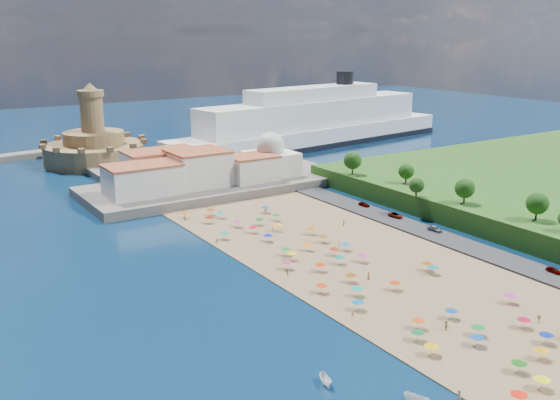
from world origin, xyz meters
TOP-DOWN VIEW (x-y plane):
  - ground at (0.00, 0.00)m, footprint 700.00×700.00m
  - terrace at (10.00, 73.00)m, footprint 90.00×36.00m
  - jetty at (-12.00, 108.00)m, footprint 18.00×70.00m
  - waterfront_buildings at (-3.05, 73.64)m, footprint 57.00×29.00m
  - domed_building at (30.00, 71.00)m, footprint 16.00×16.00m
  - fortress at (-12.00, 138.00)m, footprint 40.00×40.00m
  - cruise_ship at (85.94, 122.68)m, footprint 154.66×41.93m
  - beach_parasols at (-1.65, -11.24)m, footprint 31.85×116.24m
  - beachgoers at (-2.08, -0.98)m, footprint 39.32×104.74m
  - moored_boats at (-28.06, -50.42)m, footprint 10.44×15.46m
  - parked_cars at (36.00, 4.02)m, footprint 2.58×67.63m
  - hillside_trees at (48.52, -4.49)m, footprint 13.93×110.66m

SIDE VIEW (x-z plane):
  - ground at x=0.00m, z-range 0.00..0.00m
  - moored_boats at x=-28.06m, z-range -0.03..1.52m
  - beachgoers at x=-2.08m, z-range 0.20..2.06m
  - jetty at x=-12.00m, z-range 0.00..2.40m
  - parked_cars at x=36.00m, z-range 0.68..1.97m
  - terrace at x=10.00m, z-range 0.00..3.00m
  - beach_parasols at x=-1.65m, z-range 1.05..3.25m
  - fortress at x=-12.00m, z-range -9.52..22.88m
  - waterfront_buildings at x=-3.05m, z-range 2.38..13.38m
  - domed_building at x=30.00m, z-range 1.47..16.47m
  - cruise_ship at x=85.94m, z-range -6.82..26.63m
  - hillside_trees at x=48.52m, z-range 6.29..13.94m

